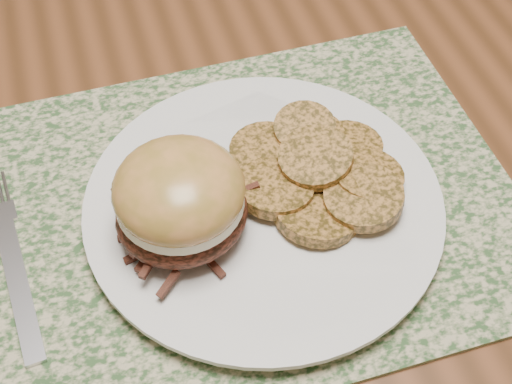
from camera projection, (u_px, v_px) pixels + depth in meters
ground at (289, 328)px, 1.33m from camera, size 3.50×3.50×0.00m
dining_table at (310, 47)px, 0.81m from camera, size 1.50×0.90×0.75m
placemat at (231, 208)px, 0.56m from camera, size 0.45×0.33×0.00m
dinner_plate at (263, 206)px, 0.55m from camera, size 0.26×0.26×0.02m
pork_sandwich at (180, 200)px, 0.50m from camera, size 0.11×0.11×0.07m
roasted_potatoes at (318, 168)px, 0.55m from camera, size 0.15×0.16×0.03m
fork at (13, 259)px, 0.53m from camera, size 0.03×0.18×0.00m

